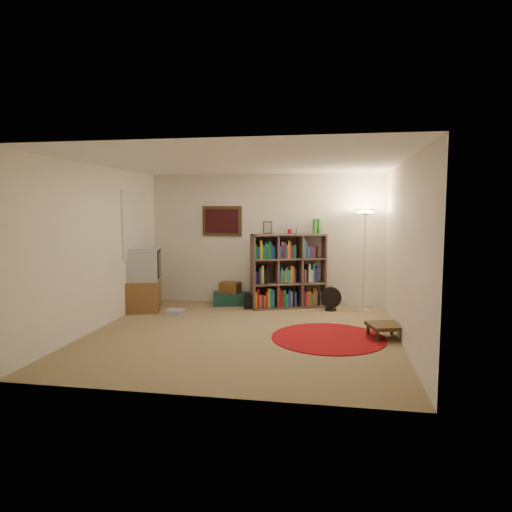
{
  "coord_description": "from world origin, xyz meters",
  "views": [
    {
      "loc": [
        1.31,
        -6.42,
        1.85
      ],
      "look_at": [
        0.1,
        0.6,
        1.1
      ],
      "focal_mm": 32.0,
      "sensor_mm": 36.0,
      "label": 1
    }
  ],
  "objects": [
    {
      "name": "room",
      "position": [
        -0.05,
        0.05,
        1.26
      ],
      "size": [
        4.54,
        4.54,
        2.54
      ],
      "color": "#87734F",
      "rests_on": "ground"
    },
    {
      "name": "bookshelf",
      "position": [
        0.46,
        1.95,
        0.67
      ],
      "size": [
        1.43,
        0.85,
        1.65
      ],
      "rotation": [
        0.0,
        0.0,
        0.36
      ],
      "color": "brown",
      "rests_on": "ground"
    },
    {
      "name": "floor_lamp",
      "position": [
        1.85,
        1.88,
        1.52
      ],
      "size": [
        0.42,
        0.42,
        1.84
      ],
      "rotation": [
        0.0,
        0.0,
        0.22
      ],
      "color": "white",
      "rests_on": "ground"
    },
    {
      "name": "floor_fan",
      "position": [
        1.27,
        1.8,
        0.22
      ],
      "size": [
        0.38,
        0.21,
        0.43
      ],
      "rotation": [
        0.0,
        0.0,
        0.04
      ],
      "color": "black",
      "rests_on": "ground"
    },
    {
      "name": "tv_stand",
      "position": [
        -2.09,
        1.31,
        0.55
      ],
      "size": [
        0.75,
        0.91,
        1.15
      ],
      "rotation": [
        0.0,
        0.0,
        0.29
      ],
      "color": "brown",
      "rests_on": "ground"
    },
    {
      "name": "dvd_box",
      "position": [
        -1.38,
        0.99,
        0.05
      ],
      "size": [
        0.32,
        0.28,
        0.1
      ],
      "rotation": [
        0.0,
        0.0,
        -0.09
      ],
      "color": "#ACABB0",
      "rests_on": "ground"
    },
    {
      "name": "suitcase",
      "position": [
        -0.63,
        2.04,
        0.11
      ],
      "size": [
        0.78,
        0.61,
        0.22
      ],
      "rotation": [
        0.0,
        0.0,
        0.26
      ],
      "color": "#153B32",
      "rests_on": "ground"
    },
    {
      "name": "wicker_basket",
      "position": [
        -0.65,
        2.04,
        0.33
      ],
      "size": [
        0.41,
        0.33,
        0.21
      ],
      "rotation": [
        0.0,
        0.0,
        -0.19
      ],
      "color": "#5B3616",
      "rests_on": "suitcase"
    },
    {
      "name": "duffel_bag",
      "position": [
        -0.15,
        1.83,
        0.13
      ],
      "size": [
        0.44,
        0.39,
        0.26
      ],
      "rotation": [
        0.0,
        0.0,
        0.23
      ],
      "color": "black",
      "rests_on": "ground"
    },
    {
      "name": "paper_towel",
      "position": [
        0.26,
        2.24,
        0.13
      ],
      "size": [
        0.15,
        0.15,
        0.25
      ],
      "rotation": [
        0.0,
        0.0,
        -0.27
      ],
      "color": "silver",
      "rests_on": "ground"
    },
    {
      "name": "red_rug",
      "position": [
        1.25,
        0.01,
        0.01
      ],
      "size": [
        1.63,
        1.63,
        0.01
      ],
      "color": "maroon",
      "rests_on": "ground"
    },
    {
      "name": "side_table",
      "position": [
        2.04,
        0.15,
        0.17
      ],
      "size": [
        0.56,
        0.56,
        0.21
      ],
      "rotation": [
        0.0,
        0.0,
        0.28
      ],
      "color": "#312211",
      "rests_on": "ground"
    }
  ]
}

